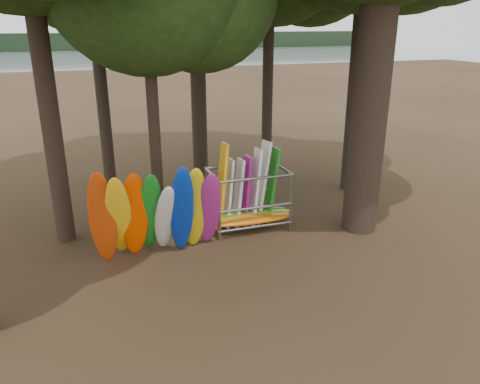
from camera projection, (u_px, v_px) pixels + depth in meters
name	position (u px, v px, depth m)	size (l,w,h in m)	color
ground	(247.00, 255.00, 13.64)	(120.00, 120.00, 0.00)	#47331E
lake	(107.00, 69.00, 67.02)	(160.00, 160.00, 0.00)	gray
far_shore	(92.00, 42.00, 110.82)	(160.00, 4.00, 4.00)	black
kayak_row	(156.00, 214.00, 13.01)	(3.77, 1.99, 3.04)	#BE380A
storage_rack	(248.00, 200.00, 15.25)	(3.11, 1.50, 2.87)	slate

